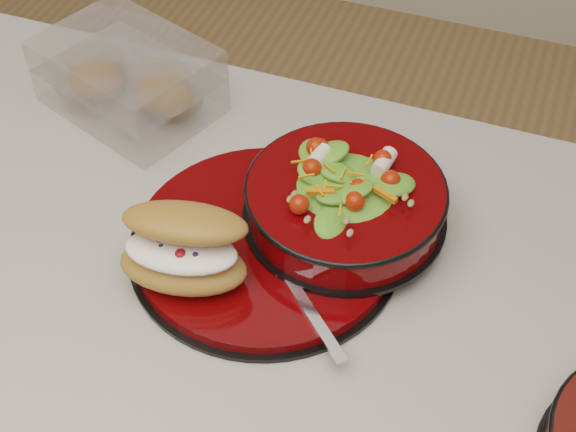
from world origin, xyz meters
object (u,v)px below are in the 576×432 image
(dinner_plate, at_px, (266,242))
(croissant, at_px, (184,248))
(salad_bowl, at_px, (346,195))
(pastry_box, at_px, (129,78))
(fork, at_px, (301,297))

(dinner_plate, distance_m, croissant, 0.11)
(salad_bowl, xyz_separation_m, pastry_box, (-0.34, 0.12, -0.01))
(croissant, bearing_deg, salad_bowl, 35.30)
(dinner_plate, distance_m, pastry_box, 0.32)
(salad_bowl, relative_size, fork, 1.77)
(dinner_plate, bearing_deg, fork, -45.56)
(salad_bowl, bearing_deg, fork, -93.07)
(salad_bowl, relative_size, pastry_box, 0.91)
(dinner_plate, distance_m, fork, 0.10)
(fork, bearing_deg, pastry_box, 96.16)
(croissant, height_order, fork, croissant)
(pastry_box, bearing_deg, croissant, -31.17)
(dinner_plate, xyz_separation_m, salad_bowl, (0.07, 0.06, 0.05))
(fork, height_order, pastry_box, pastry_box)
(dinner_plate, bearing_deg, pastry_box, 146.12)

